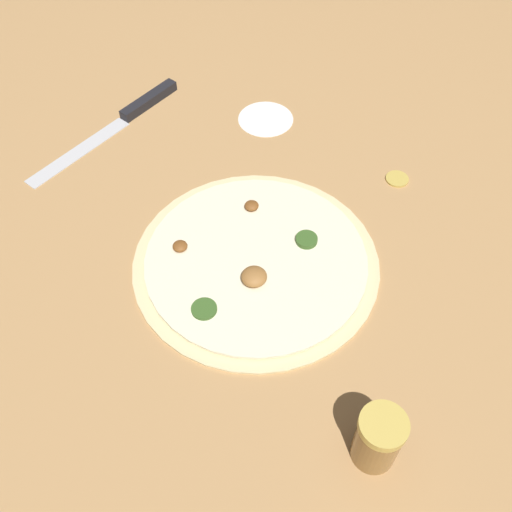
# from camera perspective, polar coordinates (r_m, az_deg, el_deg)

# --- Properties ---
(ground_plane) EXTENTS (3.00, 3.00, 0.00)m
(ground_plane) POSITION_cam_1_polar(r_m,az_deg,el_deg) (0.89, 0.00, -0.71)
(ground_plane) COLOR tan
(pizza) EXTENTS (0.37, 0.37, 0.03)m
(pizza) POSITION_cam_1_polar(r_m,az_deg,el_deg) (0.88, -0.02, -0.49)
(pizza) COLOR beige
(pizza) RESTS_ON ground_plane
(knife) EXTENTS (0.05, 0.34, 0.02)m
(knife) POSITION_cam_1_polar(r_m,az_deg,el_deg) (1.15, -11.66, 13.28)
(knife) COLOR silver
(knife) RESTS_ON ground_plane
(spice_jar) EXTENTS (0.06, 0.06, 0.09)m
(spice_jar) POSITION_cam_1_polar(r_m,az_deg,el_deg) (0.72, 11.54, -16.68)
(spice_jar) COLOR olive
(spice_jar) RESTS_ON ground_plane
(loose_cap) EXTENTS (0.04, 0.04, 0.01)m
(loose_cap) POSITION_cam_1_polar(r_m,az_deg,el_deg) (1.03, 13.31, 7.23)
(loose_cap) COLOR gold
(loose_cap) RESTS_ON ground_plane
(flour_patch) EXTENTS (0.10, 0.10, 0.00)m
(flour_patch) POSITION_cam_1_polar(r_m,az_deg,el_deg) (1.12, 0.93, 12.93)
(flour_patch) COLOR white
(flour_patch) RESTS_ON ground_plane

